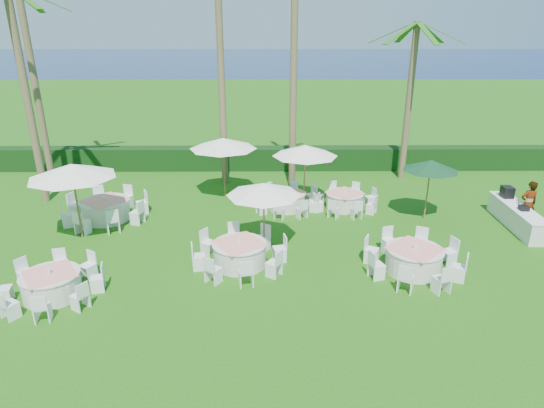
{
  "coord_description": "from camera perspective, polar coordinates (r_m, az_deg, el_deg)",
  "views": [
    {
      "loc": [
        0.39,
        -12.0,
        7.15
      ],
      "look_at": [
        0.52,
        3.22,
        1.3
      ],
      "focal_mm": 30.0,
      "sensor_mm": 36.0,
      "label": 1
    }
  ],
  "objects": [
    {
      "name": "ocean",
      "position": [
        114.22,
        -0.72,
        17.43
      ],
      "size": [
        260.0,
        260.0,
        0.0
      ],
      "primitive_type": "plane",
      "color": "#07244B",
      "rests_on": "ground"
    },
    {
      "name": "banquet_table_b",
      "position": [
        14.78,
        -4.07,
        -6.19
      ],
      "size": [
        3.07,
        3.07,
        0.93
      ],
      "color": "silver",
      "rests_on": "ground"
    },
    {
      "name": "banquet_table_a",
      "position": [
        14.55,
        -25.94,
        -9.04
      ],
      "size": [
        2.86,
        2.86,
        0.88
      ],
      "color": "silver",
      "rests_on": "ground"
    },
    {
      "name": "banquet_table_f",
      "position": [
        19.57,
        9.07,
        0.48
      ],
      "size": [
        2.77,
        2.77,
        0.85
      ],
      "color": "silver",
      "rests_on": "ground"
    },
    {
      "name": "palm_c",
      "position": [
        21.09,
        2.78,
        19.35
      ],
      "size": [
        4.31,
        4.33,
        12.11
      ],
      "color": "brown",
      "rests_on": "ground"
    },
    {
      "name": "hedge",
      "position": [
        24.88,
        -1.38,
        5.75
      ],
      "size": [
        34.0,
        1.0,
        1.2
      ],
      "primitive_type": "cube",
      "color": "black",
      "rests_on": "ground"
    },
    {
      "name": "umbrella_green",
      "position": [
        18.73,
        19.3,
        4.6
      ],
      "size": [
        2.18,
        2.18,
        2.44
      ],
      "color": "brown",
      "rests_on": "ground"
    },
    {
      "name": "palm_d",
      "position": [
        23.59,
        16.89,
        12.98
      ],
      "size": [
        4.17,
        4.4,
        7.54
      ],
      "color": "brown",
      "rests_on": "ground"
    },
    {
      "name": "umbrella_c",
      "position": [
        20.23,
        -6.15,
        7.57
      ],
      "size": [
        2.98,
        2.98,
        2.72
      ],
      "color": "brown",
      "rests_on": "ground"
    },
    {
      "name": "buffet_table",
      "position": [
        19.9,
        28.32,
        -1.3
      ],
      "size": [
        0.89,
        3.62,
        1.28
      ],
      "color": "silver",
      "rests_on": "ground"
    },
    {
      "name": "banquet_table_e",
      "position": [
        19.31,
        1.83,
        0.47
      ],
      "size": [
        2.79,
        2.79,
        0.86
      ],
      "color": "silver",
      "rests_on": "ground"
    },
    {
      "name": "staff_person",
      "position": [
        20.02,
        29.47,
        0.03
      ],
      "size": [
        0.7,
        0.49,
        1.82
      ],
      "primitive_type": "imported",
      "rotation": [
        0.0,
        0.0,
        3.22
      ],
      "color": "gray",
      "rests_on": "ground"
    },
    {
      "name": "palm_f",
      "position": [
        21.66,
        -28.55,
        12.52
      ],
      "size": [
        4.15,
        4.4,
        8.82
      ],
      "color": "brown",
      "rests_on": "ground"
    },
    {
      "name": "umbrella_b",
      "position": [
        15.06,
        -1.05,
        1.88
      ],
      "size": [
        2.52,
        2.52,
        2.42
      ],
      "color": "brown",
      "rests_on": "ground"
    },
    {
      "name": "palm_a",
      "position": [
        24.24,
        -28.24,
        16.82
      ],
      "size": [
        4.39,
        4.2,
        11.76
      ],
      "color": "brown",
      "rests_on": "ground"
    },
    {
      "name": "palm_b",
      "position": [
        21.84,
        -6.43,
        16.69
      ],
      "size": [
        4.4,
        4.14,
        10.15
      ],
      "color": "brown",
      "rests_on": "ground"
    },
    {
      "name": "banquet_table_d",
      "position": [
        19.34,
        -20.14,
        -0.63
      ],
      "size": [
        3.28,
        3.28,
        1.0
      ],
      "color": "silver",
      "rests_on": "ground"
    },
    {
      "name": "umbrella_d",
      "position": [
        19.03,
        4.18,
        6.71
      ],
      "size": [
        2.74,
        2.74,
        2.7
      ],
      "color": "brown",
      "rests_on": "ground"
    },
    {
      "name": "banquet_table_c",
      "position": [
        15.05,
        17.35,
        -6.61
      ],
      "size": [
        3.06,
        3.06,
        0.94
      ],
      "color": "silver",
      "rests_on": "ground"
    },
    {
      "name": "umbrella_a",
      "position": [
        17.33,
        -23.84,
        3.83
      ],
      "size": [
        3.04,
        3.04,
        2.8
      ],
      "color": "brown",
      "rests_on": "ground"
    },
    {
      "name": "ground",
      "position": [
        13.97,
        -2.06,
        -9.77
      ],
      "size": [
        120.0,
        120.0,
        0.0
      ],
      "primitive_type": "plane",
      "color": "#1D5A0F",
      "rests_on": "ground"
    }
  ]
}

